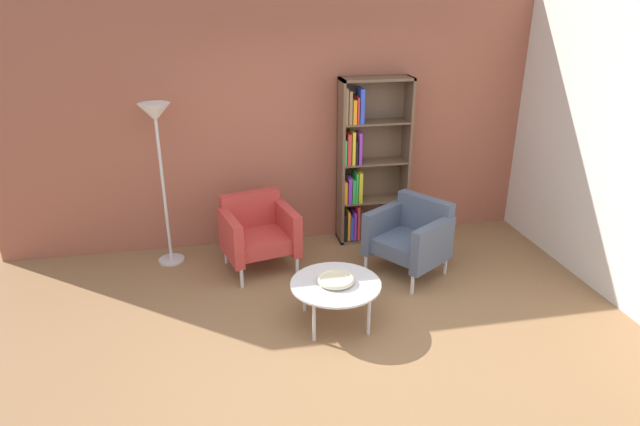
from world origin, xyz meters
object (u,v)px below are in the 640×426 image
object	(u,v)px
armchair_near_window	(258,231)
floor_lamp_torchiere	(157,132)
bookshelf_tall	(365,163)
coffee_table_low	(336,286)
decorative_bowl	(336,279)
armchair_by_bookshelf	(411,236)

from	to	relation	value
armchair_near_window	floor_lamp_torchiere	distance (m)	1.43
bookshelf_tall	coffee_table_low	xyz separation A→B (m)	(-0.73, -1.70, -0.57)
decorative_bowl	armchair_near_window	world-z (taller)	armchair_near_window
coffee_table_low	armchair_by_bookshelf	distance (m)	1.26
decorative_bowl	floor_lamp_torchiere	xyz separation A→B (m)	(-1.51, 1.52, 1.01)
decorative_bowl	armchair_near_window	xyz separation A→B (m)	(-0.57, 1.20, -0.02)
floor_lamp_torchiere	bookshelf_tall	bearing A→B (deg)	4.64
armchair_near_window	armchair_by_bookshelf	world-z (taller)	same
coffee_table_low	armchair_near_window	world-z (taller)	armchair_near_window
coffee_table_low	floor_lamp_torchiere	world-z (taller)	floor_lamp_torchiere
bookshelf_tall	floor_lamp_torchiere	xyz separation A→B (m)	(-2.24, -0.18, 0.51)
coffee_table_low	armchair_near_window	distance (m)	1.33
coffee_table_low	decorative_bowl	size ratio (longest dim) A/B	2.50
armchair_by_bookshelf	floor_lamp_torchiere	distance (m)	2.79
armchair_near_window	floor_lamp_torchiere	xyz separation A→B (m)	(-0.94, 0.32, 1.03)
bookshelf_tall	coffee_table_low	distance (m)	1.94
armchair_near_window	armchair_by_bookshelf	bearing A→B (deg)	-28.42
bookshelf_tall	decorative_bowl	xyz separation A→B (m)	(-0.73, -1.70, -0.50)
bookshelf_tall	armchair_near_window	world-z (taller)	bookshelf_tall
armchair_by_bookshelf	floor_lamp_torchiere	world-z (taller)	floor_lamp_torchiere
armchair_by_bookshelf	floor_lamp_torchiere	xyz separation A→B (m)	(-2.49, 0.74, 1.03)
coffee_table_low	armchair_by_bookshelf	xyz separation A→B (m)	(0.98, 0.78, 0.04)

